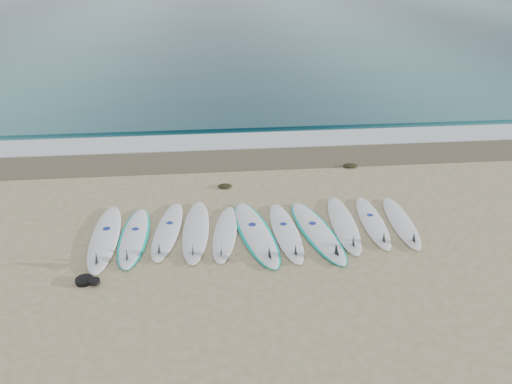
{
  "coord_description": "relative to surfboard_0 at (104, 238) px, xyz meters",
  "views": [
    {
      "loc": [
        -0.91,
        -9.13,
        5.44
      ],
      "look_at": [
        0.09,
        1.09,
        0.4
      ],
      "focal_mm": 35.0,
      "sensor_mm": 36.0,
      "label": 1
    }
  ],
  "objects": [
    {
      "name": "surfboard_3",
      "position": [
        1.87,
        0.1,
        -0.0
      ],
      "size": [
        0.67,
        2.67,
        0.34
      ],
      "rotation": [
        0.0,
        0.0,
        -0.05
      ],
      "color": "white",
      "rests_on": "ground"
    },
    {
      "name": "seaweed_near",
      "position": [
        2.58,
        2.33,
        -0.03
      ],
      "size": [
        0.36,
        0.28,
        0.07
      ],
      "primitive_type": "ellipsoid",
      "color": "black",
      "rests_on": "ground"
    },
    {
      "name": "surfboard_8",
      "position": [
        5.06,
        0.07,
        -0.0
      ],
      "size": [
        0.67,
        2.59,
        0.33
      ],
      "rotation": [
        0.0,
        0.0,
        -0.06
      ],
      "color": "white",
      "rests_on": "ground"
    },
    {
      "name": "surfboard_6",
      "position": [
        3.77,
        -0.13,
        -0.0
      ],
      "size": [
        0.66,
        2.55,
        0.32
      ],
      "rotation": [
        0.0,
        0.0,
        0.05
      ],
      "color": "white",
      "rests_on": "ground"
    },
    {
      "name": "wet_sand_band",
      "position": [
        3.16,
        4.18,
        -0.05
      ],
      "size": [
        120.0,
        1.8,
        0.01
      ],
      "primitive_type": "cube",
      "color": "brown",
      "rests_on": "ground"
    },
    {
      "name": "foam_band",
      "position": [
        3.16,
        5.58,
        -0.04
      ],
      "size": [
        120.0,
        1.4,
        0.04
      ],
      "primitive_type": "cube",
      "color": "silver",
      "rests_on": "ground"
    },
    {
      "name": "ground",
      "position": [
        3.16,
        0.08,
        -0.06
      ],
      "size": [
        120.0,
        120.0,
        0.0
      ],
      "primitive_type": "plane",
      "color": "tan"
    },
    {
      "name": "surfboard_5",
      "position": [
        3.13,
        -0.09,
        -0.01
      ],
      "size": [
        1.13,
        2.88,
        0.36
      ],
      "rotation": [
        0.0,
        0.0,
        0.17
      ],
      "color": "white",
      "rests_on": "ground"
    },
    {
      "name": "leash_coil",
      "position": [
        -0.07,
        -1.43,
        -0.01
      ],
      "size": [
        0.46,
        0.36,
        0.11
      ],
      "color": "black",
      "rests_on": "ground"
    },
    {
      "name": "surfboard_1",
      "position": [
        0.59,
        0.01,
        -0.01
      ],
      "size": [
        0.63,
        2.46,
        0.31
      ],
      "rotation": [
        0.0,
        0.0,
        -0.02
      ],
      "color": "white",
      "rests_on": "ground"
    },
    {
      "name": "surfboard_2",
      "position": [
        1.27,
        0.17,
        -0.01
      ],
      "size": [
        0.8,
        2.51,
        0.32
      ],
      "rotation": [
        0.0,
        0.0,
        -0.12
      ],
      "color": "white",
      "rests_on": "ground"
    },
    {
      "name": "surfboard_0",
      "position": [
        0.0,
        0.0,
        0.0
      ],
      "size": [
        0.65,
        2.76,
        0.35
      ],
      "rotation": [
        0.0,
        0.0,
        0.03
      ],
      "color": "white",
      "rests_on": "ground"
    },
    {
      "name": "seaweed_far",
      "position": [
        6.08,
        3.29,
        -0.02
      ],
      "size": [
        0.4,
        0.31,
        0.08
      ],
      "primitive_type": "ellipsoid",
      "color": "black",
      "rests_on": "ground"
    },
    {
      "name": "surfboard_4",
      "position": [
        2.48,
        -0.05,
        -0.01
      ],
      "size": [
        0.79,
        2.38,
        0.3
      ],
      "rotation": [
        0.0,
        0.0,
        -0.13
      ],
      "color": "white",
      "rests_on": "ground"
    },
    {
      "name": "ocean",
      "position": [
        3.16,
        32.58,
        -0.05
      ],
      "size": [
        120.0,
        55.0,
        0.03
      ],
      "primitive_type": "cube",
      "color": "#1D5259",
      "rests_on": "ground"
    },
    {
      "name": "wave_crest",
      "position": [
        3.16,
        7.08,
        -0.01
      ],
      "size": [
        120.0,
        1.0,
        0.1
      ],
      "primitive_type": "cube",
      "color": "#1D5259",
      "rests_on": "ground"
    },
    {
      "name": "surfboard_10",
      "position": [
        6.34,
        0.04,
        -0.01
      ],
      "size": [
        0.64,
        2.37,
        0.3
      ],
      "rotation": [
        0.0,
        0.0,
        -0.07
      ],
      "color": "white",
      "rests_on": "ground"
    },
    {
      "name": "surfboard_9",
      "position": [
        5.72,
        0.11,
        -0.01
      ],
      "size": [
        0.61,
        2.38,
        0.3
      ],
      "rotation": [
        0.0,
        0.0,
        -0.05
      ],
      "color": "white",
      "rests_on": "ground"
    },
    {
      "name": "surfboard_7",
      "position": [
        4.44,
        -0.15,
        -0.01
      ],
      "size": [
        1.11,
        2.78,
        0.34
      ],
      "rotation": [
        0.0,
        0.0,
        0.17
      ],
      "color": "white",
      "rests_on": "ground"
    }
  ]
}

